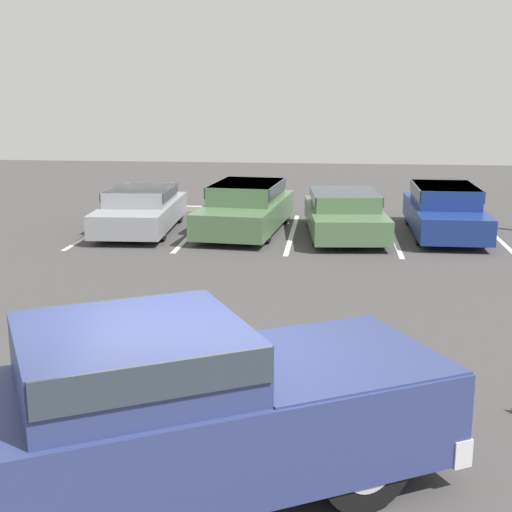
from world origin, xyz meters
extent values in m
plane|color=#423F3F|center=(0.00, 0.00, 0.00)|extent=(60.00, 60.00, 0.00)
cube|color=white|center=(-4.94, 12.05, 0.00)|extent=(0.12, 5.31, 0.01)
cube|color=white|center=(-2.30, 12.05, 0.00)|extent=(0.12, 5.31, 0.01)
cube|color=white|center=(0.34, 12.05, 0.00)|extent=(0.12, 5.31, 0.01)
cube|color=white|center=(2.98, 12.05, 0.00)|extent=(0.12, 5.31, 0.01)
cube|color=white|center=(5.61, 12.05, 0.00)|extent=(0.12, 5.31, 0.01)
cube|color=navy|center=(-0.11, -0.60, 0.73)|extent=(5.67, 4.26, 0.90)
cube|color=navy|center=(-0.35, -0.73, 1.46)|extent=(2.55, 2.47, 0.55)
cube|color=#2D3842|center=(-0.35, -0.73, 1.58)|extent=(2.54, 2.50, 0.30)
cube|color=navy|center=(1.39, 0.21, 1.14)|extent=(2.63, 2.56, 0.13)
cube|color=silver|center=(2.20, 0.65, 0.40)|extent=(1.10, 1.80, 0.28)
cylinder|color=black|center=(0.95, 0.85, 0.46)|extent=(0.97, 0.72, 0.93)
cylinder|color=#ADADB2|center=(0.95, 0.85, 0.46)|extent=(0.61, 0.54, 0.51)
cylinder|color=black|center=(1.69, -0.50, 0.46)|extent=(0.97, 0.72, 0.93)
cylinder|color=#ADADB2|center=(1.69, -0.50, 0.46)|extent=(0.61, 0.54, 0.51)
cube|color=gray|center=(-3.72, 11.94, 0.46)|extent=(1.97, 4.41, 0.58)
cube|color=gray|center=(-3.73, 12.03, 0.96)|extent=(1.67, 2.32, 0.40)
cube|color=#2D3842|center=(-3.73, 12.03, 1.04)|extent=(1.74, 2.28, 0.24)
cylinder|color=black|center=(-2.91, 10.72, 0.31)|extent=(0.25, 0.63, 0.63)
cylinder|color=#ADADB2|center=(-2.91, 10.72, 0.31)|extent=(0.25, 0.35, 0.34)
cylinder|color=black|center=(-4.43, 10.65, 0.31)|extent=(0.25, 0.63, 0.63)
cylinder|color=#ADADB2|center=(-4.43, 10.65, 0.31)|extent=(0.25, 0.35, 0.34)
cylinder|color=black|center=(-3.02, 13.23, 0.31)|extent=(0.25, 0.63, 0.63)
cylinder|color=#ADADB2|center=(-3.02, 13.23, 0.31)|extent=(0.25, 0.35, 0.34)
cylinder|color=black|center=(-4.54, 13.17, 0.31)|extent=(0.25, 0.63, 0.63)
cylinder|color=#ADADB2|center=(-4.54, 13.17, 0.31)|extent=(0.25, 0.35, 0.34)
cube|color=#4C6B47|center=(-0.91, 12.19, 0.49)|extent=(2.31, 4.90, 0.65)
cube|color=#4C6B47|center=(-0.90, 12.28, 1.06)|extent=(1.86, 2.62, 0.49)
cube|color=#2D3842|center=(-0.90, 12.28, 1.16)|extent=(1.93, 2.58, 0.29)
cylinder|color=black|center=(-0.25, 10.74, 0.31)|extent=(0.27, 0.64, 0.62)
cylinder|color=#ADADB2|center=(-0.25, 10.74, 0.31)|extent=(0.26, 0.36, 0.34)
cylinder|color=black|center=(-1.84, 10.90, 0.31)|extent=(0.27, 0.64, 0.62)
cylinder|color=#ADADB2|center=(-1.84, 10.90, 0.31)|extent=(0.26, 0.36, 0.34)
cylinder|color=black|center=(0.03, 13.48, 0.31)|extent=(0.27, 0.64, 0.62)
cylinder|color=#ADADB2|center=(0.03, 13.48, 0.31)|extent=(0.26, 0.36, 0.34)
cylinder|color=black|center=(-1.56, 13.64, 0.31)|extent=(0.27, 0.64, 0.62)
cylinder|color=#ADADB2|center=(-1.56, 13.64, 0.31)|extent=(0.26, 0.36, 0.34)
cube|color=#4C6B47|center=(1.70, 11.82, 0.46)|extent=(2.22, 4.39, 0.58)
cube|color=#4C6B47|center=(1.69, 11.91, 0.96)|extent=(1.81, 2.35, 0.40)
cube|color=#2D3842|center=(1.69, 11.91, 1.04)|extent=(1.88, 2.31, 0.24)
cylinder|color=black|center=(2.60, 10.67, 0.31)|extent=(0.29, 0.65, 0.63)
cylinder|color=#ADADB2|center=(2.60, 10.67, 0.31)|extent=(0.27, 0.37, 0.35)
cylinder|color=black|center=(1.04, 10.52, 0.31)|extent=(0.29, 0.65, 0.63)
cylinder|color=#ADADB2|center=(1.04, 10.52, 0.31)|extent=(0.27, 0.37, 0.35)
cylinder|color=black|center=(2.36, 13.12, 0.31)|extent=(0.29, 0.65, 0.63)
cylinder|color=#ADADB2|center=(2.36, 13.12, 0.31)|extent=(0.27, 0.37, 0.35)
cylinder|color=black|center=(0.80, 12.97, 0.31)|extent=(0.29, 0.65, 0.63)
cylinder|color=#ADADB2|center=(0.80, 12.97, 0.31)|extent=(0.27, 0.37, 0.35)
cube|color=navy|center=(4.29, 12.26, 0.49)|extent=(1.71, 4.50, 0.62)
cube|color=navy|center=(4.29, 12.35, 1.05)|extent=(1.50, 2.34, 0.50)
cube|color=#2D3842|center=(4.29, 12.35, 1.15)|extent=(1.57, 2.29, 0.30)
cylinder|color=black|center=(5.03, 10.95, 0.32)|extent=(0.21, 0.63, 0.63)
cylinder|color=#ADADB2|center=(5.03, 10.95, 0.32)|extent=(0.22, 0.35, 0.35)
cylinder|color=black|center=(3.55, 10.95, 0.32)|extent=(0.21, 0.63, 0.63)
cylinder|color=#ADADB2|center=(3.55, 10.95, 0.32)|extent=(0.22, 0.35, 0.35)
cylinder|color=black|center=(5.03, 13.56, 0.32)|extent=(0.21, 0.63, 0.63)
cylinder|color=#ADADB2|center=(5.03, 13.56, 0.32)|extent=(0.22, 0.35, 0.35)
cylinder|color=black|center=(3.55, 13.56, 0.32)|extent=(0.21, 0.63, 0.63)
cylinder|color=#ADADB2|center=(3.55, 13.56, 0.32)|extent=(0.22, 0.35, 0.35)
cube|color=#B7B2A8|center=(-3.36, 15.28, 0.07)|extent=(1.74, 0.20, 0.14)
camera|label=1|loc=(1.36, -6.46, 3.77)|focal=50.00mm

